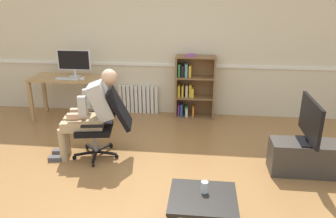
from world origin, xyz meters
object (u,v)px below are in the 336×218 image
Objects in this scene: keyboard at (68,79)px; coffee_table at (203,203)px; tv_screen at (310,121)px; drinking_glass at (204,187)px; imac_monitor at (74,61)px; computer_mouse at (82,78)px; bookshelf at (192,88)px; office_chair at (106,121)px; person_seated at (90,112)px; tv_stand at (304,158)px; radiator at (138,99)px; computer_desk at (71,83)px.

keyboard reaches higher than coffee_table.
tv_screen is 1.75m from drinking_glass.
imac_monitor reaches higher than keyboard.
computer_mouse is 0.09× the size of bookshelf.
keyboard is 0.53× the size of tv_screen.
imac_monitor reaches higher than drinking_glass.
office_chair is at bearing 132.55° from coffee_table.
tv_stand is (2.76, -0.12, -0.45)m from person_seated.
drinking_glass is (2.35, -2.60, -0.29)m from keyboard.
radiator is at bearing 174.49° from bookshelf.
imac_monitor is at bearing 135.60° from computer_mouse.
coffee_table is at bearing -51.49° from imac_monitor.
person_seated reaches higher than tv_screen.
computer_mouse is 1.49m from office_chair.
coffee_table is at bearing -68.82° from radiator.
tv_screen is at bearing -37.57° from radiator.
bookshelf is 1.06m from radiator.
computer_desk is 3.68m from coffee_table.
office_chair is 2.60m from tv_stand.
tv_screen reaches higher than coffee_table.
office_chair reaches higher than computer_mouse.
bookshelf reaches higher than tv_stand.
computer_mouse is 1.92m from bookshelf.
bookshelf is 2.35m from tv_screen.
imac_monitor is 0.49× the size of person_seated.
keyboard is at bearing -175.39° from computer_mouse.
coffee_table is (2.10, -2.69, -0.41)m from computer_mouse.
coffee_table is (1.51, -1.41, -0.29)m from person_seated.
coffee_table is at bearing -98.85° from drinking_glass.
coffee_table is at bearing -52.07° from computer_mouse.
drinking_glass is (2.38, -2.74, -0.17)m from computer_desk.
bookshelf reaches higher than computer_mouse.
tv_screen is (3.62, -1.53, 0.05)m from computer_desk.
office_chair is (0.77, -1.25, -0.25)m from computer_mouse.
keyboard is 3.52m from drinking_glass.
person_seated is at bearing -62.07° from imac_monitor.
person_seated reaches higher than tv_stand.
tv_stand is 1.76m from drinking_glass.
tv_stand is at bearing -24.34° from imac_monitor.
bookshelf is 2.37m from tv_stand.
person_seated reaches higher than radiator.
bookshelf is at bearing 12.46° from computer_mouse.
tv_screen reaches higher than computer_desk.
office_chair reaches higher than keyboard.
drinking_glass is (-1.24, -1.21, -0.22)m from tv_screen.
person_seated is at bearing 177.42° from tv_stand.
coffee_table is (-1.25, -1.28, -0.34)m from tv_screen.
computer_desk is 1.42× the size of office_chair.
computer_desk is 2.29× the size of imac_monitor.
office_chair reaches higher than computer_desk.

